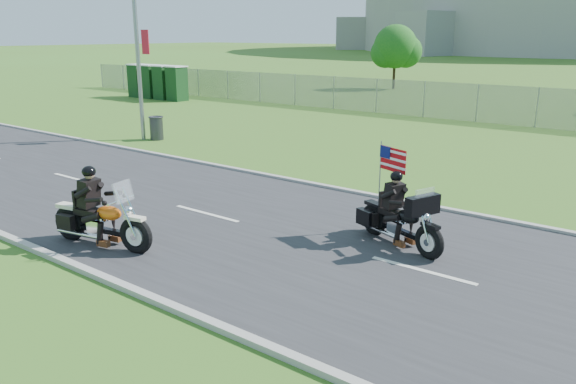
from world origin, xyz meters
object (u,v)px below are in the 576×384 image
Objects in this scene: porta_toilet_d at (138,81)px; motorcycle_lead at (100,222)px; motorcycle_follow at (400,222)px; porta_toilet_b at (163,83)px; porta_toilet_c at (151,82)px; porta_toilet_a at (177,84)px; streetlight at (139,6)px; trash_can at (156,128)px.

porta_toilet_d reaches higher than motorcycle_lead.
porta_toilet_b is at bearing 169.45° from motorcycle_follow.
porta_toilet_c is at bearing 0.00° from porta_toilet_d.
motorcycle_lead is at bearing -45.34° from porta_toilet_a.
motorcycle_follow is at bearing -19.21° from streetlight.
streetlight reaches higher than motorcycle_lead.
porta_toilet_b is 1.00× the size of porta_toilet_c.
streetlight is 18.40m from porta_toilet_d.
porta_toilet_a is 4.20m from porta_toilet_d.
trash_can is (14.74, -10.69, -0.65)m from porta_toilet_d.
porta_toilet_a is (-10.02, 10.78, -4.49)m from streetlight.
porta_toilet_c is 2.30× the size of trash_can.
trash_can is (13.34, -10.69, -0.65)m from porta_toilet_c.
porta_toilet_a is 29.68m from motorcycle_follow.
streetlight is 4.35× the size of porta_toilet_c.
motorcycle_follow is at bearing -29.92° from porta_toilet_c.
porta_toilet_c is 0.85× the size of motorcycle_lead.
porta_toilet_b is (-1.40, 0.00, 0.00)m from porta_toilet_a.
porta_toilet_c is 0.96× the size of motorcycle_follow.
porta_toilet_c is 1.00× the size of porta_toilet_d.
motorcycle_follow reaches higher than motorcycle_lead.
streetlight is 4.35× the size of porta_toilet_a.
trash_can is (-9.22, 9.30, -0.08)m from motorcycle_lead.
porta_toilet_d is at bearing 180.00° from porta_toilet_a.
porta_toilet_a reaches higher than motorcycle_follow.
porta_toilet_a reaches higher than trash_can.
streetlight reaches higher than motorcycle_follow.
porta_toilet_a is 0.96× the size of motorcycle_follow.
porta_toilet_b and porta_toilet_d have the same top height.
motorcycle_follow is (27.79, -16.00, -0.57)m from porta_toilet_c.
streetlight reaches higher than trash_can.
motorcycle_lead reaches higher than trash_can.
streetlight is 3.70× the size of motorcycle_lead.
trash_can is at bearing -45.41° from porta_toilet_a.
streetlight is 4.35× the size of porta_toilet_b.
porta_toilet_c is at bearing 141.29° from trash_can.
porta_toilet_d is 33.29m from motorcycle_follow.
trash_can is (11.94, -10.69, -0.65)m from porta_toilet_b.
motorcycle_lead is (21.16, -19.99, -0.57)m from porta_toilet_b.
porta_toilet_d is at bearing 180.00° from porta_toilet_c.
motorcycle_lead is (19.76, -19.99, -0.57)m from porta_toilet_a.
porta_toilet_d is 31.21m from motorcycle_lead.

